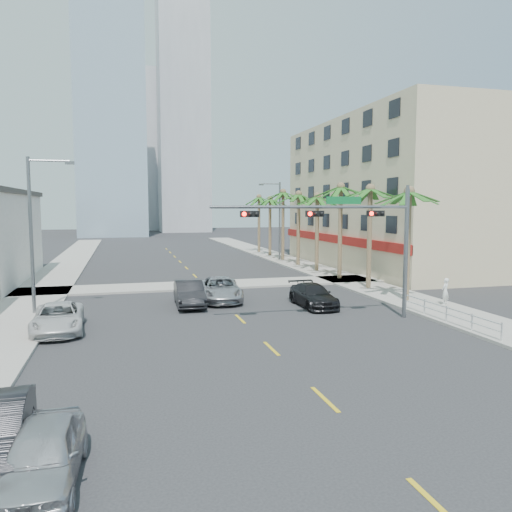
{
  "coord_description": "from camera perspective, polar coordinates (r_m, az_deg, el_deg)",
  "views": [
    {
      "loc": [
        -6.18,
        -16.49,
        6.21
      ],
      "look_at": [
        0.9,
        9.99,
        3.5
      ],
      "focal_mm": 35.0,
      "sensor_mm": 36.0,
      "label": 1
    }
  ],
  "objects": [
    {
      "name": "ground",
      "position": [
        18.67,
        5.41,
        -13.8
      ],
      "size": [
        260.0,
        260.0,
        0.0
      ],
      "primitive_type": "plane",
      "color": "#262628",
      "rests_on": "ground"
    },
    {
      "name": "sidewalk_right",
      "position": [
        41.23,
        11.39,
        -3.03
      ],
      "size": [
        4.0,
        120.0,
        0.15
      ],
      "primitive_type": "cube",
      "color": "gray",
      "rests_on": "ground"
    },
    {
      "name": "sidewalk_left",
      "position": [
        37.45,
        -23.77,
        -4.27
      ],
      "size": [
        4.0,
        120.0,
        0.15
      ],
      "primitive_type": "cube",
      "color": "gray",
      "rests_on": "ground"
    },
    {
      "name": "sidewalk_cross",
      "position": [
        39.46,
        -5.8,
        -3.33
      ],
      "size": [
        80.0,
        4.0,
        0.15
      ],
      "primitive_type": "cube",
      "color": "gray",
      "rests_on": "ground"
    },
    {
      "name": "building_right",
      "position": [
        54.38,
        16.35,
        6.77
      ],
      "size": [
        15.25,
        28.0,
        15.0
      ],
      "color": "beige",
      "rests_on": "ground"
    },
    {
      "name": "tower_far_left",
      "position": [
        112.91,
        -16.25,
        14.49
      ],
      "size": [
        14.0,
        14.0,
        48.0
      ],
      "primitive_type": "cube",
      "color": "#99B2C6",
      "rests_on": "ground"
    },
    {
      "name": "tower_far_right",
      "position": [
        129.6,
        -8.33,
        16.16
      ],
      "size": [
        12.0,
        12.0,
        60.0
      ],
      "primitive_type": "cube",
      "color": "#ADADB2",
      "rests_on": "ground"
    },
    {
      "name": "tower_far_center",
      "position": [
        142.29,
        -13.9,
        11.44
      ],
      "size": [
        16.0,
        16.0,
        42.0
      ],
      "primitive_type": "cube",
      "color": "#ADADB2",
      "rests_on": "ground"
    },
    {
      "name": "traffic_signal_mast",
      "position": [
        27.24,
        11.11,
        3.13
      ],
      "size": [
        11.12,
        0.54,
        7.2
      ],
      "color": "slate",
      "rests_on": "ground"
    },
    {
      "name": "palm_tree_0",
      "position": [
        33.59,
        17.11,
        6.89
      ],
      "size": [
        4.8,
        4.8,
        7.8
      ],
      "color": "brown",
      "rests_on": "ground"
    },
    {
      "name": "palm_tree_1",
      "position": [
        38.11,
        12.94,
        7.34
      ],
      "size": [
        4.8,
        4.8,
        8.16
      ],
      "color": "brown",
      "rests_on": "ground"
    },
    {
      "name": "palm_tree_2",
      "position": [
        42.79,
        9.67,
        7.66
      ],
      "size": [
        4.8,
        4.8,
        8.52
      ],
      "color": "brown",
      "rests_on": "ground"
    },
    {
      "name": "palm_tree_3",
      "position": [
        47.55,
        7.03,
        6.65
      ],
      "size": [
        4.8,
        4.8,
        7.8
      ],
      "color": "brown",
      "rests_on": "ground"
    },
    {
      "name": "palm_tree_4",
      "position": [
        52.41,
        4.89,
        6.96
      ],
      "size": [
        4.8,
        4.8,
        8.16
      ],
      "color": "brown",
      "rests_on": "ground"
    },
    {
      "name": "palm_tree_5",
      "position": [
        57.34,
        3.11,
        7.2
      ],
      "size": [
        4.8,
        4.8,
        8.52
      ],
      "color": "brown",
      "rests_on": "ground"
    },
    {
      "name": "palm_tree_6",
      "position": [
        62.29,
        1.62,
        6.44
      ],
      "size": [
        4.8,
        4.8,
        7.8
      ],
      "color": "brown",
      "rests_on": "ground"
    },
    {
      "name": "palm_tree_7",
      "position": [
        67.29,
        0.34,
        6.68
      ],
      "size": [
        4.8,
        4.8,
        8.16
      ],
      "color": "brown",
      "rests_on": "ground"
    },
    {
      "name": "streetlight_left",
      "position": [
        30.89,
        -23.97,
        3.02
      ],
      "size": [
        2.55,
        0.25,
        9.0
      ],
      "color": "slate",
      "rests_on": "ground"
    },
    {
      "name": "streetlight_right",
      "position": [
        57.14,
        2.52,
        4.48
      ],
      "size": [
        2.55,
        0.25,
        9.0
      ],
      "color": "slate",
      "rests_on": "ground"
    },
    {
      "name": "guardrail",
      "position": [
        28.43,
        20.95,
        -5.97
      ],
      "size": [
        0.08,
        8.08,
        1.0
      ],
      "color": "silver",
      "rests_on": "ground"
    },
    {
      "name": "car_parked_near",
      "position": [
        12.87,
        -23.2,
        -20.19
      ],
      "size": [
        1.79,
        4.14,
        1.39
      ],
      "primitive_type": "imported",
      "rotation": [
        0.0,
        0.0,
        -0.04
      ],
      "color": "#B5B5BA",
      "rests_on": "ground"
    },
    {
      "name": "car_parked_far",
      "position": [
        26.82,
        -21.68,
        -6.59
      ],
      "size": [
        2.6,
        5.22,
        1.42
      ],
      "primitive_type": "imported",
      "rotation": [
        0.0,
        0.0,
        0.05
      ],
      "color": "silver",
      "rests_on": "ground"
    },
    {
      "name": "car_lane_left",
      "position": [
        31.65,
        -7.63,
        -4.27
      ],
      "size": [
        1.82,
        4.85,
        1.58
      ],
      "primitive_type": "imported",
      "rotation": [
        0.0,
        0.0,
        -0.03
      ],
      "color": "black",
      "rests_on": "ground"
    },
    {
      "name": "car_lane_center",
      "position": [
        33.11,
        -4.11,
        -3.81
      ],
      "size": [
        3.12,
        5.84,
        1.56
      ],
      "primitive_type": "imported",
      "rotation": [
        0.0,
        0.0,
        -0.1
      ],
      "color": "#ADADB1",
      "rests_on": "ground"
    },
    {
      "name": "car_lane_right",
      "position": [
        31.42,
        6.54,
        -4.5
      ],
      "size": [
        2.0,
        4.82,
        1.39
      ],
      "primitive_type": "imported",
      "rotation": [
        0.0,
        0.0,
        0.01
      ],
      "color": "black",
      "rests_on": "ground"
    },
    {
      "name": "pedestrian",
      "position": [
        33.15,
        20.81,
        -3.8
      ],
      "size": [
        0.73,
        0.65,
        1.66
      ],
      "primitive_type": "imported",
      "rotation": [
        0.0,
        0.0,
        3.68
      ],
      "color": "white",
      "rests_on": "sidewalk_right"
    }
  ]
}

